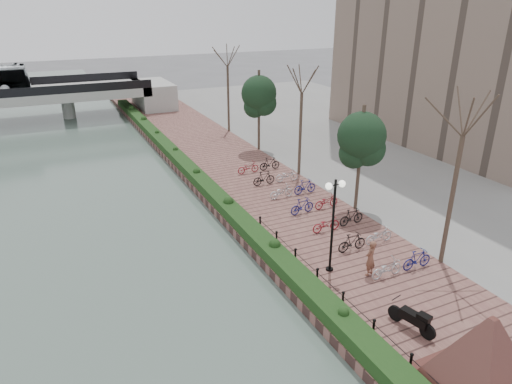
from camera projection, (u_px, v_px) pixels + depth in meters
ground at (327, 341)px, 18.01m from camera, size 220.00×220.00×0.00m
promenade at (242, 178)px, 34.13m from camera, size 8.00×75.00×0.50m
inland_pavement at (407, 151)px, 40.43m from camera, size 24.00×75.00×0.50m
hedge at (188, 168)px, 34.68m from camera, size 1.10×56.00×0.60m
chain_fence at (329, 288)px, 19.91m from camera, size 0.10×14.10×0.70m
granite_monument at (485, 357)px, 14.38m from camera, size 5.73×5.73×2.99m
lamppost at (334, 206)px, 20.62m from camera, size 1.02×0.32×4.64m
motorcycle at (412, 318)px, 17.70m from camera, size 0.95×1.85×1.11m
pedestrian at (370, 258)px, 21.20m from camera, size 0.76×0.63×1.77m
bicycle_parking at (314, 203)px, 28.08m from camera, size 2.40×17.32×1.00m
street_trees at (326, 144)px, 30.37m from camera, size 3.20×37.12×6.80m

